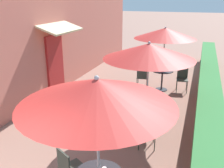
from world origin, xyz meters
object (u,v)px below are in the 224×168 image
cafe_chair_near_left (69,167)px  cafe_chair_far_right (142,76)px  patio_umbrella_mid (149,51)px  coffee_cup_far (161,70)px  patio_table_mid (146,111)px  cafe_chair_mid_left (142,101)px  cafe_chair_far_left (182,77)px  patio_umbrella_far (165,33)px  patio_table_far (162,76)px  cafe_chair_mid_right (150,127)px  patio_umbrella_near (97,92)px  coffee_cup_mid (148,101)px

cafe_chair_near_left → cafe_chair_far_right: bearing=119.0°
cafe_chair_near_left → patio_umbrella_mid: size_ratio=0.37×
cafe_chair_near_left → coffee_cup_far: cafe_chair_near_left is taller
patio_table_mid → coffee_cup_far: 3.15m
patio_umbrella_mid → cafe_chair_mid_left: (-0.26, 0.69, -1.60)m
cafe_chair_far_left → cafe_chair_mid_left: bearing=64.9°
patio_umbrella_far → cafe_chair_near_left: bearing=-96.8°
cafe_chair_far_left → cafe_chair_far_right: (-1.43, -0.33, 0.00)m
cafe_chair_near_left → patio_table_far: bearing=112.0°
patio_umbrella_far → cafe_chair_mid_right: bearing=-84.8°
patio_umbrella_near → cafe_chair_mid_left: size_ratio=2.70×
patio_table_mid → coffee_cup_far: size_ratio=8.63×
coffee_cup_mid → patio_table_far: coffee_cup_mid is taller
cafe_chair_mid_left → cafe_chair_far_left: bearing=147.4°
coffee_cup_far → patio_umbrella_near: bearing=-89.7°
patio_umbrella_near → patio_table_far: size_ratio=3.02×
cafe_chair_mid_right → patio_umbrella_near: bearing=156.0°
patio_umbrella_near → patio_umbrella_far: 6.06m
cafe_chair_mid_left → cafe_chair_far_right: same height
cafe_chair_mid_right → cafe_chair_far_left: bearing=-19.6°
cafe_chair_mid_right → patio_umbrella_far: 4.21m
coffee_cup_far → cafe_chair_mid_left: bearing=-92.7°
patio_umbrella_near → cafe_chair_mid_left: patio_umbrella_near is taller
coffee_cup_far → cafe_chair_mid_right: bearing=-84.1°
cafe_chair_far_right → coffee_cup_far: (0.67, 0.10, 0.29)m
patio_umbrella_near → patio_table_mid: patio_umbrella_near is taller
cafe_chair_far_right → cafe_chair_mid_right: bearing=-81.0°
patio_umbrella_mid → cafe_chair_far_right: 3.52m
coffee_cup_far → patio_umbrella_mid: bearing=-87.5°
patio_table_far → cafe_chair_far_right: cafe_chair_far_right is taller
cafe_chair_far_left → cafe_chair_far_right: bearing=6.0°
patio_umbrella_near → cafe_chair_far_right: bearing=96.8°
patio_table_mid → cafe_chair_mid_right: size_ratio=0.89×
patio_umbrella_mid → coffee_cup_mid: patio_umbrella_mid is taller
cafe_chair_far_left → cafe_chair_far_right: size_ratio=1.00×
cafe_chair_mid_right → cafe_chair_far_right: bearing=1.5°
cafe_chair_mid_left → patio_table_far: cafe_chair_mid_left is taller
cafe_chair_near_left → patio_umbrella_far: size_ratio=0.37×
cafe_chair_mid_right → patio_umbrella_far: bearing=-9.3°
cafe_chair_mid_right → coffee_cup_far: (-0.40, 3.82, 0.29)m
cafe_chair_far_right → patio_umbrella_far: bearing=6.0°
patio_umbrella_near → patio_table_mid: size_ratio=3.02×
cafe_chair_near_left → coffee_cup_mid: 2.79m
patio_umbrella_near → patio_umbrella_mid: size_ratio=1.00×
patio_umbrella_near → coffee_cup_mid: 3.22m
cafe_chair_mid_right → patio_umbrella_mid: bearing=6.0°
cafe_chair_mid_left → coffee_cup_mid: (0.29, -0.60, 0.29)m
cafe_chair_mid_right → cafe_chair_far_left: same height
patio_umbrella_near → cafe_chair_far_right: patio_umbrella_near is taller
patio_umbrella_mid → cafe_chair_far_right: (-0.81, 3.03, -1.60)m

